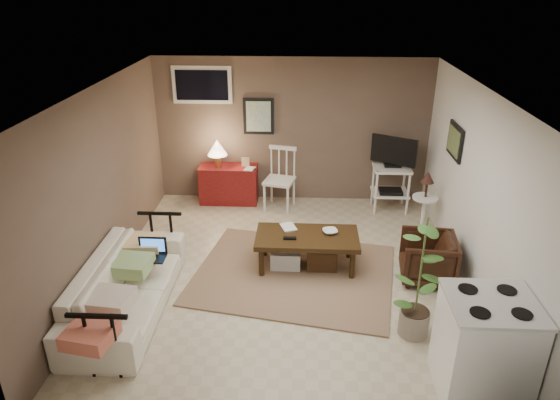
# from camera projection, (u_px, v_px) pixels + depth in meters

# --- Properties ---
(floor) EXTENTS (5.00, 5.00, 0.00)m
(floor) POSITION_uv_depth(u_px,v_px,m) (286.00, 276.00, 6.46)
(floor) COLOR #C1B293
(floor) RESTS_ON ground
(art_back) EXTENTS (0.50, 0.03, 0.60)m
(art_back) POSITION_uv_depth(u_px,v_px,m) (259.00, 116.00, 8.14)
(art_back) COLOR black
(art_right) EXTENTS (0.03, 0.60, 0.45)m
(art_right) POSITION_uv_depth(u_px,v_px,m) (455.00, 141.00, 6.69)
(art_right) COLOR black
(window) EXTENTS (0.96, 0.03, 0.60)m
(window) POSITION_uv_depth(u_px,v_px,m) (202.00, 85.00, 7.97)
(window) COLOR silver
(rug) EXTENTS (2.81, 2.41, 0.02)m
(rug) POSITION_uv_depth(u_px,v_px,m) (294.00, 274.00, 6.48)
(rug) COLOR #85654D
(rug) RESTS_ON floor
(coffee_table) EXTENTS (1.34, 0.69, 0.51)m
(coffee_table) POSITION_uv_depth(u_px,v_px,m) (306.00, 249.00, 6.54)
(coffee_table) COLOR #33210E
(coffee_table) RESTS_ON floor
(sofa) EXTENTS (0.64, 2.19, 0.86)m
(sofa) POSITION_uv_depth(u_px,v_px,m) (125.00, 277.00, 5.65)
(sofa) COLOR white
(sofa) RESTS_ON floor
(sofa_pillows) EXTENTS (0.42, 2.08, 0.15)m
(sofa_pillows) POSITION_uv_depth(u_px,v_px,m) (121.00, 283.00, 5.38)
(sofa_pillows) COLOR beige
(sofa_pillows) RESTS_ON sofa
(sofa_end_rails) EXTENTS (0.59, 2.19, 0.74)m
(sofa_end_rails) POSITION_uv_depth(u_px,v_px,m) (137.00, 282.00, 5.67)
(sofa_end_rails) COLOR black
(sofa_end_rails) RESTS_ON floor
(laptop) EXTENTS (0.34, 0.25, 0.23)m
(laptop) POSITION_uv_depth(u_px,v_px,m) (152.00, 251.00, 5.93)
(laptop) COLOR black
(laptop) RESTS_ON sofa
(red_console) EXTENTS (0.96, 0.43, 1.11)m
(red_console) POSITION_uv_depth(u_px,v_px,m) (228.00, 181.00, 8.42)
(red_console) COLOR maroon
(red_console) RESTS_ON floor
(spindle_chair) EXTENTS (0.55, 0.55, 1.02)m
(spindle_chair) POSITION_uv_depth(u_px,v_px,m) (280.00, 181.00, 8.18)
(spindle_chair) COLOR silver
(spindle_chair) RESTS_ON floor
(tv_stand) EXTENTS (0.67, 0.48, 1.24)m
(tv_stand) POSITION_uv_depth(u_px,v_px,m) (392.00, 172.00, 8.02)
(tv_stand) COLOR silver
(tv_stand) RESTS_ON floor
(side_table) EXTENTS (0.37, 0.37, 1.00)m
(side_table) POSITION_uv_depth(u_px,v_px,m) (425.00, 196.00, 7.27)
(side_table) COLOR silver
(side_table) RESTS_ON floor
(armchair) EXTENTS (0.67, 0.71, 0.67)m
(armchair) POSITION_uv_depth(u_px,v_px,m) (428.00, 256.00, 6.27)
(armchair) COLOR black
(armchair) RESTS_ON floor
(potted_plant) EXTENTS (0.36, 0.36, 1.43)m
(potted_plant) POSITION_uv_depth(u_px,v_px,m) (420.00, 273.00, 5.11)
(potted_plant) COLOR gray
(potted_plant) RESTS_ON floor
(stove) EXTENTS (0.77, 0.72, 1.01)m
(stove) POSITION_uv_depth(u_px,v_px,m) (484.00, 347.00, 4.49)
(stove) COLOR white
(stove) RESTS_ON floor
(bowl) EXTENTS (0.20, 0.09, 0.19)m
(bowl) POSITION_uv_depth(u_px,v_px,m) (330.00, 226.00, 6.48)
(bowl) COLOR #33210E
(bowl) RESTS_ON coffee_table
(book_table) EXTENTS (0.18, 0.08, 0.25)m
(book_table) POSITION_uv_depth(u_px,v_px,m) (282.00, 220.00, 6.58)
(book_table) COLOR #33210E
(book_table) RESTS_ON coffee_table
(book_console) EXTENTS (0.16, 0.06, 0.21)m
(book_console) POSITION_uv_depth(u_px,v_px,m) (245.00, 163.00, 8.16)
(book_console) COLOR #33210E
(book_console) RESTS_ON red_console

